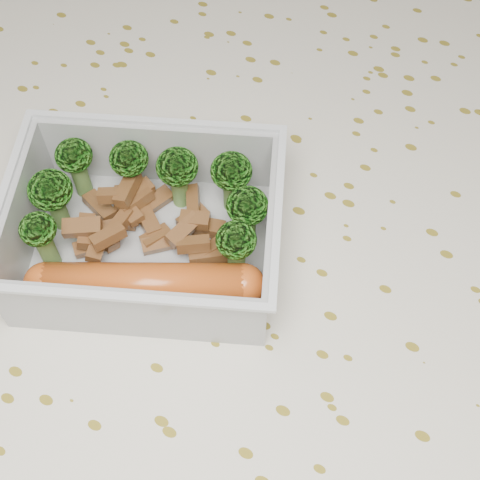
% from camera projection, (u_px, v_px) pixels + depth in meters
% --- Properties ---
extents(dining_table, '(1.40, 0.90, 0.75)m').
position_uv_depth(dining_table, '(232.00, 317.00, 0.56)').
color(dining_table, brown).
rests_on(dining_table, ground).
extents(tablecloth, '(1.46, 0.96, 0.19)m').
position_uv_depth(tablecloth, '(231.00, 289.00, 0.52)').
color(tablecloth, silver).
rests_on(tablecloth, dining_table).
extents(lunch_container, '(0.23, 0.20, 0.07)m').
position_uv_depth(lunch_container, '(147.00, 236.00, 0.47)').
color(lunch_container, silver).
rests_on(lunch_container, tablecloth).
extents(broccoli_florets, '(0.16, 0.13, 0.06)m').
position_uv_depth(broccoli_florets, '(152.00, 192.00, 0.47)').
color(broccoli_florets, '#608C3F').
rests_on(broccoli_florets, lunch_container).
extents(meat_pile, '(0.13, 0.09, 0.03)m').
position_uv_depth(meat_pile, '(143.00, 222.00, 0.48)').
color(meat_pile, brown).
rests_on(meat_pile, lunch_container).
extents(sausage, '(0.15, 0.09, 0.03)m').
position_uv_depth(sausage, '(144.00, 284.00, 0.45)').
color(sausage, '#C45219').
rests_on(sausage, lunch_container).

